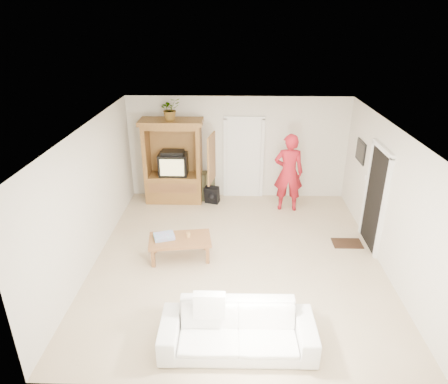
{
  "coord_description": "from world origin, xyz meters",
  "views": [
    {
      "loc": [
        -0.06,
        -6.65,
        4.38
      ],
      "look_at": [
        -0.28,
        0.6,
        1.15
      ],
      "focal_mm": 32.0,
      "sensor_mm": 36.0,
      "label": 1
    }
  ],
  "objects_px": {
    "sofa": "(238,330)",
    "coffee_table": "(180,241)",
    "armoire": "(174,167)",
    "man": "(288,173)"
  },
  "relations": [
    {
      "from": "man",
      "to": "sofa",
      "type": "xyz_separation_m",
      "value": [
        -1.21,
        -4.52,
        -0.64
      ]
    },
    {
      "from": "man",
      "to": "coffee_table",
      "type": "xyz_separation_m",
      "value": [
        -2.32,
        -2.24,
        -0.57
      ]
    },
    {
      "from": "armoire",
      "to": "man",
      "type": "height_order",
      "value": "armoire"
    },
    {
      "from": "sofa",
      "to": "coffee_table",
      "type": "bearing_deg",
      "value": 115.23
    },
    {
      "from": "man",
      "to": "coffee_table",
      "type": "height_order",
      "value": "man"
    },
    {
      "from": "sofa",
      "to": "coffee_table",
      "type": "height_order",
      "value": "sofa"
    },
    {
      "from": "armoire",
      "to": "sofa",
      "type": "bearing_deg",
      "value": -72.4
    },
    {
      "from": "armoire",
      "to": "coffee_table",
      "type": "height_order",
      "value": "armoire"
    },
    {
      "from": "armoire",
      "to": "man",
      "type": "bearing_deg",
      "value": -9.1
    },
    {
      "from": "armoire",
      "to": "sofa",
      "type": "relative_size",
      "value": 0.96
    }
  ]
}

